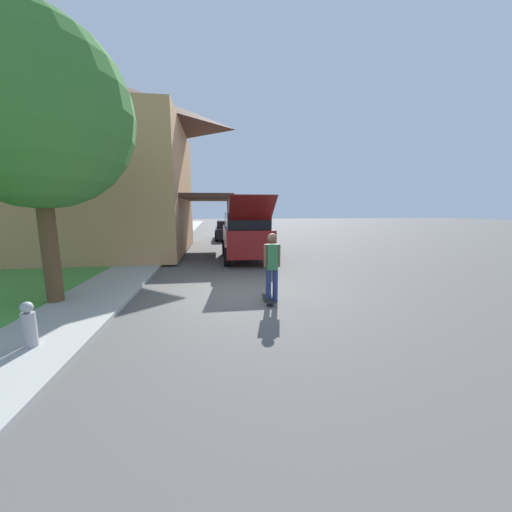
{
  "coord_description": "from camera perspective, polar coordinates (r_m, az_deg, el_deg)",
  "views": [
    {
      "loc": [
        -0.52,
        -7.59,
        2.29
      ],
      "look_at": [
        0.66,
        0.71,
        0.9
      ],
      "focal_mm": 20.0,
      "sensor_mm": 36.0,
      "label": 1
    }
  ],
  "objects": [
    {
      "name": "lawn_tree_near",
      "position": [
        8.42,
        -38.0,
        21.55
      ],
      "size": [
        4.13,
        4.13,
        6.33
      ],
      "color": "brown",
      "rests_on": "lawn"
    },
    {
      "name": "ground_plane",
      "position": [
        7.94,
        -4.01,
        -7.37
      ],
      "size": [
        120.0,
        120.0,
        0.0
      ],
      "primitive_type": "plane",
      "color": "#54514F"
    },
    {
      "name": "house",
      "position": [
        17.43,
        -32.34,
        16.13
      ],
      "size": [
        13.32,
        9.49,
        9.05
      ],
      "color": "tan",
      "rests_on": "lawn"
    },
    {
      "name": "lawn",
      "position": [
        15.67,
        -36.48,
        -0.71
      ],
      "size": [
        10.0,
        80.0,
        0.08
      ],
      "color": "#478E38",
      "rests_on": "ground_plane"
    },
    {
      "name": "fire_hydrant",
      "position": [
        5.91,
        -38.59,
        -10.74
      ],
      "size": [
        0.2,
        0.2,
        0.74
      ],
      "color": "#99999E",
      "rests_on": "sidewalk"
    },
    {
      "name": "skateboarder",
      "position": [
        6.96,
        3.23,
        -1.66
      ],
      "size": [
        0.41,
        0.23,
        1.71
      ],
      "color": "navy",
      "rests_on": "ground_plane"
    },
    {
      "name": "suv_parked",
      "position": [
        12.88,
        -2.09,
        4.36
      ],
      "size": [
        2.06,
        5.11,
        2.78
      ],
      "color": "maroon",
      "rests_on": "ground_plane"
    },
    {
      "name": "lawn_tree_far",
      "position": [
        18.98,
        -22.44,
        19.05
      ],
      "size": [
        3.67,
        3.67,
        7.49
      ],
      "color": "brown",
      "rests_on": "lawn"
    },
    {
      "name": "skateboard",
      "position": [
        7.15,
        2.4,
        -8.57
      ],
      "size": [
        0.21,
        0.78,
        0.1
      ],
      "color": "black",
      "rests_on": "ground_plane"
    },
    {
      "name": "car_down_street",
      "position": [
        21.88,
        -5.79,
        5.17
      ],
      "size": [
        1.88,
        4.41,
        1.42
      ],
      "color": "black",
      "rests_on": "ground_plane"
    },
    {
      "name": "sidewalk",
      "position": [
        14.11,
        -20.58,
        -0.34
      ],
      "size": [
        1.8,
        80.0,
        0.1
      ],
      "color": "#9E9E99",
      "rests_on": "ground_plane"
    }
  ]
}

